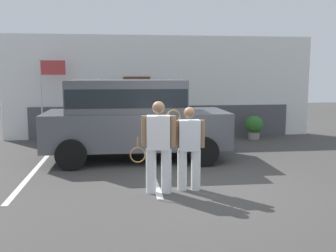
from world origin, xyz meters
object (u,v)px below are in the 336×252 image
Objects in this scene: tennis_player_woman at (189,147)px; potted_plant_by_porch at (254,126)px; parked_suv at (133,115)px; flag_pole at (47,84)px; tennis_player_man at (158,146)px.

potted_plant_by_porch is at bearing -118.23° from tennis_player_woman.
parked_suv reaches higher than potted_plant_by_porch.
tennis_player_man is at bearing -62.51° from flag_pole.
tennis_player_man is (0.37, -2.88, -0.26)m from parked_suv.
tennis_player_woman is at bearing -162.69° from tennis_player_man.
parked_suv is 2.91m from tennis_player_man.
tennis_player_woman is at bearing -70.35° from parked_suv.
parked_suv is 2.90× the size of tennis_player_woman.
parked_suv is 5.86× the size of potted_plant_by_porch.
tennis_player_man is 0.64× the size of flag_pole.
tennis_player_man is 6.68m from potted_plant_by_porch.
parked_suv is 4.97m from potted_plant_by_porch.
potted_plant_by_porch is (3.81, 5.46, -0.45)m from tennis_player_man.
flag_pole is (-2.96, 5.68, 0.98)m from tennis_player_man.
tennis_player_man reaches higher than tennis_player_woman.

